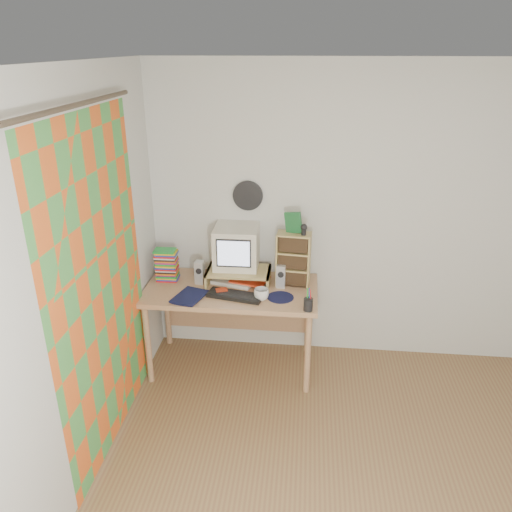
% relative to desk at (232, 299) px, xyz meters
% --- Properties ---
extents(floor, '(3.50, 3.50, 0.00)m').
position_rel_desk_xyz_m(floor, '(1.03, -1.44, -0.62)').
color(floor, olive).
rests_on(floor, ground).
extents(ceiling, '(3.50, 3.50, 0.00)m').
position_rel_desk_xyz_m(ceiling, '(1.03, -1.44, 1.88)').
color(ceiling, white).
rests_on(ceiling, back_wall).
extents(back_wall, '(3.50, 0.00, 3.50)m').
position_rel_desk_xyz_m(back_wall, '(1.03, 0.31, 0.63)').
color(back_wall, silver).
rests_on(back_wall, floor).
extents(left_wall, '(0.00, 3.50, 3.50)m').
position_rel_desk_xyz_m(left_wall, '(-0.72, -1.44, 0.63)').
color(left_wall, silver).
rests_on(left_wall, floor).
extents(curtain, '(0.00, 2.20, 2.20)m').
position_rel_desk_xyz_m(curtain, '(-0.68, -0.96, 0.53)').
color(curtain, orange).
rests_on(curtain, left_wall).
extents(wall_disc, '(0.25, 0.02, 0.25)m').
position_rel_desk_xyz_m(wall_disc, '(0.10, 0.29, 0.81)').
color(wall_disc, black).
rests_on(wall_disc, back_wall).
extents(desk, '(1.40, 0.70, 0.75)m').
position_rel_desk_xyz_m(desk, '(0.00, 0.00, 0.00)').
color(desk, tan).
rests_on(desk, floor).
extents(monitor_riser, '(0.52, 0.30, 0.12)m').
position_rel_desk_xyz_m(monitor_riser, '(0.05, 0.04, 0.23)').
color(monitor_riser, tan).
rests_on(monitor_riser, desk).
extents(crt_monitor, '(0.36, 0.36, 0.34)m').
position_rel_desk_xyz_m(crt_monitor, '(0.02, 0.09, 0.42)').
color(crt_monitor, silver).
rests_on(crt_monitor, monitor_riser).
extents(speaker_left, '(0.08, 0.08, 0.19)m').
position_rel_desk_xyz_m(speaker_left, '(-0.27, 0.00, 0.23)').
color(speaker_left, silver).
rests_on(speaker_left, desk).
extents(speaker_right, '(0.08, 0.08, 0.20)m').
position_rel_desk_xyz_m(speaker_right, '(0.40, 0.01, 0.23)').
color(speaker_right, silver).
rests_on(speaker_right, desk).
extents(keyboard, '(0.45, 0.23, 0.03)m').
position_rel_desk_xyz_m(keyboard, '(0.06, -0.22, 0.15)').
color(keyboard, black).
rests_on(keyboard, desk).
extents(dvd_stack, '(0.18, 0.13, 0.25)m').
position_rel_desk_xyz_m(dvd_stack, '(-0.55, 0.03, 0.26)').
color(dvd_stack, brown).
rests_on(dvd_stack, desk).
extents(cd_rack, '(0.28, 0.17, 0.45)m').
position_rel_desk_xyz_m(cd_rack, '(0.50, 0.06, 0.36)').
color(cd_rack, tan).
rests_on(cd_rack, desk).
extents(mug, '(0.14, 0.14, 0.09)m').
position_rel_desk_xyz_m(mug, '(0.27, -0.24, 0.18)').
color(mug, silver).
rests_on(mug, desk).
extents(diary, '(0.30, 0.26, 0.05)m').
position_rel_desk_xyz_m(diary, '(-0.40, -0.24, 0.16)').
color(diary, '#0F1337').
rests_on(diary, desk).
extents(mousepad, '(0.22, 0.22, 0.00)m').
position_rel_desk_xyz_m(mousepad, '(0.41, -0.18, 0.14)').
color(mousepad, black).
rests_on(mousepad, desk).
extents(pen_cup, '(0.08, 0.08, 0.14)m').
position_rel_desk_xyz_m(pen_cup, '(0.63, -0.37, 0.20)').
color(pen_cup, black).
rests_on(pen_cup, desk).
extents(papers, '(0.39, 0.33, 0.04)m').
position_rel_desk_xyz_m(papers, '(0.06, 0.06, 0.16)').
color(papers, white).
rests_on(papers, desk).
extents(red_box, '(0.10, 0.08, 0.04)m').
position_rel_desk_xyz_m(red_box, '(-0.06, -0.18, 0.16)').
color(red_box, '#A92A12').
rests_on(red_box, desk).
extents(game_box, '(0.13, 0.07, 0.17)m').
position_rel_desk_xyz_m(game_box, '(0.49, 0.08, 0.67)').
color(game_box, '#1B5F2E').
rests_on(game_box, cd_rack).
extents(webcam, '(0.06, 0.06, 0.09)m').
position_rel_desk_xyz_m(webcam, '(0.57, 0.03, 0.63)').
color(webcam, black).
rests_on(webcam, cd_rack).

